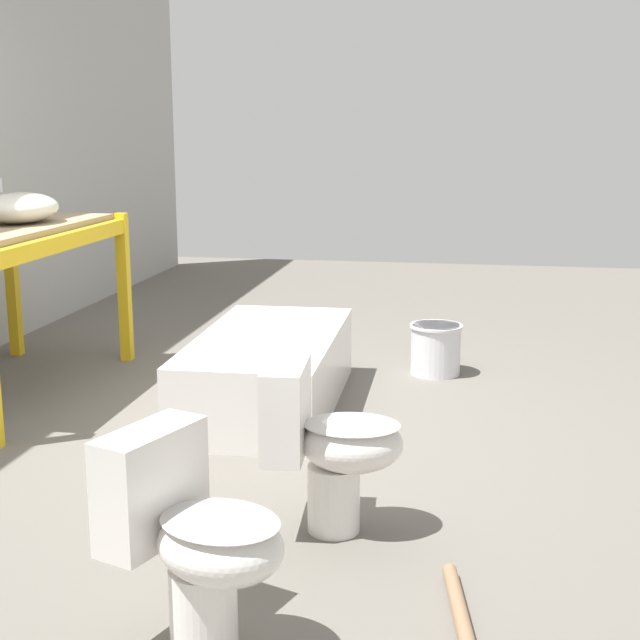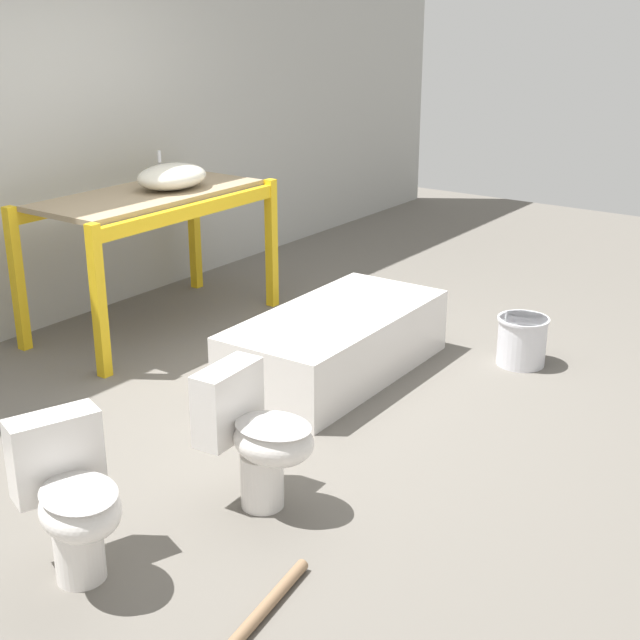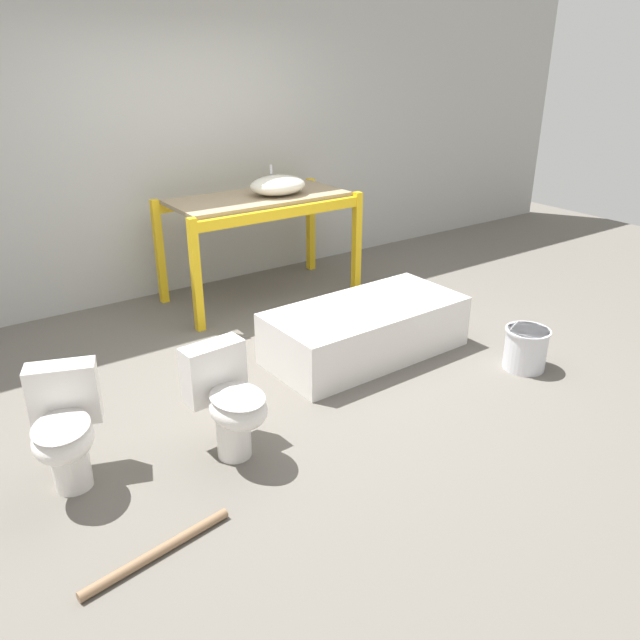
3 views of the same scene
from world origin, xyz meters
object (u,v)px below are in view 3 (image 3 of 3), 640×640
object	(u,v)px
bathtub_main	(366,326)
bucket_white	(526,348)
toilet_far	(229,400)
sink_basin	(278,185)
toilet_near	(65,428)

from	to	relation	value
bathtub_main	bucket_white	world-z (taller)	bathtub_main
toilet_far	sink_basin	bearing A→B (deg)	47.76
bathtub_main	toilet_far	bearing A→B (deg)	-160.03
toilet_near	sink_basin	bearing A→B (deg)	56.46
toilet_far	bucket_white	xyz separation A→B (m)	(2.30, -0.30, -0.19)
toilet_near	bucket_white	distance (m)	3.20
bucket_white	toilet_near	bearing A→B (deg)	170.09
bathtub_main	toilet_near	xyz separation A→B (m)	(-2.32, -0.33, 0.12)
sink_basin	toilet_far	distance (m)	2.72
sink_basin	bathtub_main	bearing A→B (deg)	-95.45
bathtub_main	toilet_near	bearing A→B (deg)	-173.34
sink_basin	bucket_white	distance (m)	2.62
bathtub_main	bucket_white	xyz separation A→B (m)	(0.83, -0.88, -0.07)
toilet_near	toilet_far	world-z (taller)	same
bucket_white	toilet_far	bearing A→B (deg)	172.53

